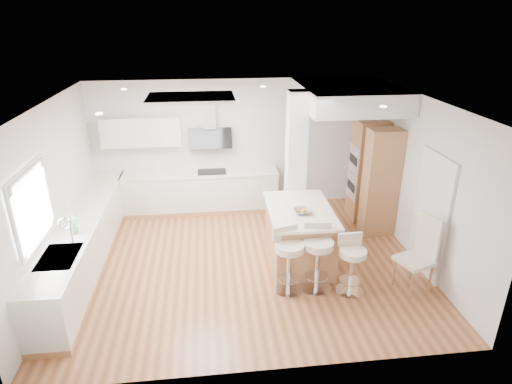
{
  "coord_description": "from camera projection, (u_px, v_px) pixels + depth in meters",
  "views": [
    {
      "loc": [
        -0.56,
        -6.44,
        4.05
      ],
      "look_at": [
        0.24,
        0.4,
        1.15
      ],
      "focal_mm": 30.0,
      "sensor_mm": 36.0,
      "label": 1
    }
  ],
  "objects": [
    {
      "name": "ground",
      "position": [
        245.0,
        261.0,
        7.53
      ],
      "size": [
        6.0,
        6.0,
        0.0
      ],
      "primitive_type": "plane",
      "color": "#A2643C",
      "rests_on": "ground"
    },
    {
      "name": "ceiling",
      "position": [
        245.0,
        261.0,
        7.53
      ],
      "size": [
        6.0,
        5.0,
        0.02
      ],
      "primitive_type": "cube",
      "color": "white",
      "rests_on": "ground"
    },
    {
      "name": "wall_back",
      "position": [
        234.0,
        145.0,
        9.27
      ],
      "size": [
        6.0,
        0.04,
        2.8
      ],
      "primitive_type": "cube",
      "color": "silver",
      "rests_on": "ground"
    },
    {
      "name": "wall_left",
      "position": [
        53.0,
        196.0,
        6.67
      ],
      "size": [
        0.04,
        5.0,
        2.8
      ],
      "primitive_type": "cube",
      "color": "silver",
      "rests_on": "ground"
    },
    {
      "name": "wall_right",
      "position": [
        419.0,
        180.0,
        7.31
      ],
      "size": [
        0.04,
        5.0,
        2.8
      ],
      "primitive_type": "cube",
      "color": "silver",
      "rests_on": "ground"
    },
    {
      "name": "skylight",
      "position": [
        191.0,
        98.0,
        6.92
      ],
      "size": [
        4.1,
        2.1,
        0.06
      ],
      "color": "white",
      "rests_on": "ground"
    },
    {
      "name": "window_left",
      "position": [
        31.0,
        203.0,
        5.73
      ],
      "size": [
        0.06,
        1.28,
        1.07
      ],
      "color": "white",
      "rests_on": "ground"
    },
    {
      "name": "doorway_right",
      "position": [
        431.0,
        217.0,
        6.91
      ],
      "size": [
        0.05,
        1.0,
        2.1
      ],
      "color": "#4B443B",
      "rests_on": "ground"
    },
    {
      "name": "counter_left",
      "position": [
        86.0,
        241.0,
        7.27
      ],
      "size": [
        0.63,
        4.5,
        1.35
      ],
      "color": "#B57D4D",
      "rests_on": "ground"
    },
    {
      "name": "counter_back",
      "position": [
        193.0,
        181.0,
        9.2
      ],
      "size": [
        3.62,
        0.63,
        2.5
      ],
      "color": "#B57D4D",
      "rests_on": "ground"
    },
    {
      "name": "pillar",
      "position": [
        296.0,
        166.0,
        7.97
      ],
      "size": [
        0.35,
        0.35,
        2.8
      ],
      "color": "white",
      "rests_on": "ground"
    },
    {
      "name": "soffit",
      "position": [
        348.0,
        96.0,
        8.03
      ],
      "size": [
        1.78,
        2.2,
        0.4
      ],
      "color": "white",
      "rests_on": "ground"
    },
    {
      "name": "oven_column",
      "position": [
        372.0,
        175.0,
        8.53
      ],
      "size": [
        0.63,
        1.21,
        2.1
      ],
      "color": "#B57D4D",
      "rests_on": "ground"
    },
    {
      "name": "peninsula",
      "position": [
        299.0,
        234.0,
        7.4
      ],
      "size": [
        1.11,
        1.65,
        1.07
      ],
      "rotation": [
        0.0,
        0.0,
        -0.02
      ],
      "color": "#B57D4D",
      "rests_on": "ground"
    },
    {
      "name": "bar_stool_a",
      "position": [
        289.0,
        257.0,
        6.53
      ],
      "size": [
        0.58,
        0.58,
        1.06
      ],
      "rotation": [
        0.0,
        0.0,
        0.27
      ],
      "color": "silver",
      "rests_on": "ground"
    },
    {
      "name": "bar_stool_b",
      "position": [
        318.0,
        254.0,
        6.58
      ],
      "size": [
        0.55,
        0.55,
        1.09
      ],
      "rotation": [
        0.0,
        0.0,
        -0.13
      ],
      "color": "silver",
      "rests_on": "ground"
    },
    {
      "name": "bar_stool_c",
      "position": [
        352.0,
        262.0,
        6.52
      ],
      "size": [
        0.45,
        0.45,
        0.96
      ],
      "rotation": [
        0.0,
        0.0,
        0.04
      ],
      "color": "silver",
      "rests_on": "ground"
    },
    {
      "name": "dining_chair",
      "position": [
        421.0,
        250.0,
        6.6
      ],
      "size": [
        0.61,
        0.61,
        1.23
      ],
      "rotation": [
        0.0,
        0.0,
        0.34
      ],
      "color": "beige",
      "rests_on": "ground"
    }
  ]
}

